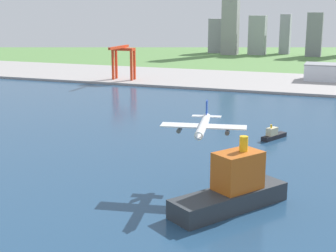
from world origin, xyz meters
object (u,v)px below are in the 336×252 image
Objects in this scene: tugboat_small at (273,135)px; airplane_landing at (203,126)px; container_barge at (233,188)px; warehouse_main at (334,72)px; port_crane_red at (123,55)px.

airplane_landing is at bearing -100.15° from tugboat_small.
tugboat_small is at bearing 90.15° from container_barge.
airplane_landing is at bearing -96.98° from warehouse_main.
container_barge is 1.14× the size of port_crane_red.
tugboat_small is 264.86m from port_crane_red.
port_crane_red is at bearing 122.18° from container_barge.
warehouse_main is (43.12, 352.25, -17.12)m from airplane_landing.
warehouse_main reaches higher than tugboat_small.
port_crane_red reaches higher than tugboat_small.
airplane_landing is 328.65m from port_crane_red.
airplane_landing reaches higher than container_barge.
warehouse_main is (25.97, 256.47, 8.54)m from tugboat_small.
port_crane_red is 0.74× the size of warehouse_main.
warehouse_main is (213.29, 71.08, -17.77)m from port_crane_red.
airplane_landing reaches higher than warehouse_main.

